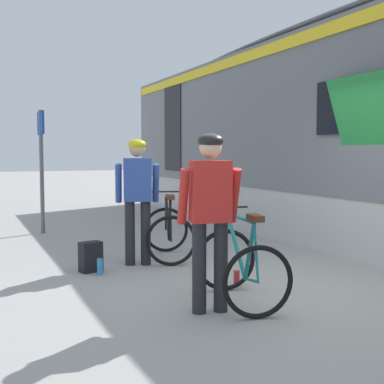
% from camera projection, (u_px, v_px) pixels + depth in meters
% --- Properties ---
extents(ground_plane, '(80.00, 80.00, 0.00)m').
position_uv_depth(ground_plane, '(287.00, 291.00, 5.78)').
color(ground_plane, '#A09E99').
extents(cyclist_near_in_blue, '(0.66, 0.41, 1.76)m').
position_uv_depth(cyclist_near_in_blue, '(137.00, 190.00, 7.04)').
color(cyclist_near_in_blue, '#232328').
rests_on(cyclist_near_in_blue, ground).
extents(cyclist_far_in_red, '(0.65, 0.38, 1.76)m').
position_uv_depth(cyclist_far_in_red, '(210.00, 206.00, 4.93)').
color(cyclist_far_in_red, '#232328').
rests_on(cyclist_far_in_red, ground).
extents(bicycle_near_black, '(0.99, 1.23, 0.99)m').
position_uv_depth(bicycle_near_black, '(168.00, 232.00, 7.51)').
color(bicycle_near_black, black).
rests_on(bicycle_near_black, ground).
extents(bicycle_far_teal, '(0.89, 1.18, 0.99)m').
position_uv_depth(bicycle_far_teal, '(241.00, 266.00, 5.25)').
color(bicycle_far_teal, black).
rests_on(bicycle_far_teal, ground).
extents(backpack_on_platform, '(0.32, 0.25, 0.40)m').
position_uv_depth(backpack_on_platform, '(91.00, 257.00, 6.69)').
color(backpack_on_platform, black).
rests_on(backpack_on_platform, ground).
extents(water_bottle_near_the_bikes, '(0.07, 0.07, 0.19)m').
position_uv_depth(water_bottle_near_the_bikes, '(237.00, 278.00, 5.97)').
color(water_bottle_near_the_bikes, red).
rests_on(water_bottle_near_the_bikes, ground).
extents(water_bottle_by_the_backpack, '(0.08, 0.08, 0.22)m').
position_uv_depth(water_bottle_by_the_backpack, '(100.00, 267.00, 6.51)').
color(water_bottle_by_the_backpack, '#338CCC').
rests_on(water_bottle_by_the_backpack, ground).
extents(platform_sign_post, '(0.08, 0.70, 2.40)m').
position_uv_depth(platform_sign_post, '(41.00, 150.00, 9.81)').
color(platform_sign_post, '#595B60').
rests_on(platform_sign_post, ground).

